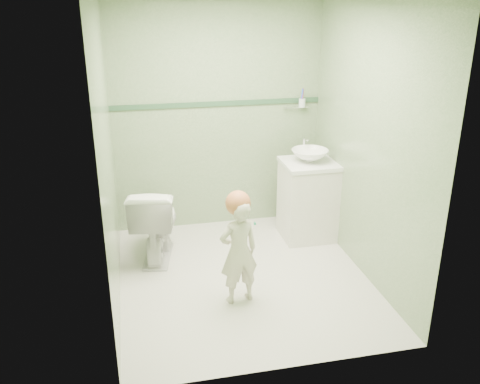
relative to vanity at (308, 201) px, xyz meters
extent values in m
plane|color=silver|center=(-0.84, -0.70, -0.40)|extent=(2.50, 2.50, 0.00)
cube|color=gray|center=(-0.84, 0.55, 0.80)|extent=(2.20, 0.04, 2.40)
cube|color=gray|center=(-0.84, -1.95, 0.80)|extent=(2.20, 0.04, 2.40)
cube|color=gray|center=(-1.94, -0.70, 0.80)|extent=(0.04, 2.50, 2.40)
cube|color=gray|center=(0.26, -0.70, 0.80)|extent=(0.04, 2.50, 2.40)
cube|color=#2E5237|center=(-0.84, 0.54, 0.95)|extent=(2.20, 0.02, 0.05)
cube|color=silver|center=(0.00, 0.00, 0.00)|extent=(0.52, 0.50, 0.80)
cube|color=white|center=(0.00, 0.00, 0.41)|extent=(0.54, 0.52, 0.04)
imported|color=white|center=(0.00, 0.00, 0.49)|extent=(0.37, 0.37, 0.13)
cylinder|color=silver|center=(0.00, 0.20, 0.55)|extent=(0.03, 0.03, 0.18)
cylinder|color=silver|center=(0.00, 0.15, 0.63)|extent=(0.02, 0.12, 0.02)
cylinder|color=silver|center=(0.00, 0.50, 0.88)|extent=(0.26, 0.02, 0.02)
cylinder|color=silver|center=(0.06, 0.48, 0.93)|extent=(0.07, 0.07, 0.09)
cylinder|color=#D82E46|center=(0.07, 0.48, 1.00)|extent=(0.01, 0.01, 0.17)
cylinder|color=purple|center=(0.06, 0.47, 1.00)|extent=(0.01, 0.01, 0.17)
cylinder|color=blue|center=(0.05, 0.47, 1.00)|extent=(0.01, 0.01, 0.17)
cylinder|color=blue|center=(0.05, 0.47, 1.00)|extent=(0.01, 0.01, 0.17)
imported|color=white|center=(-1.58, -0.13, -0.03)|extent=(0.55, 0.80, 0.75)
imported|color=beige|center=(-0.96, -1.05, 0.06)|extent=(0.37, 0.28, 0.91)
sphere|color=#C26C3E|center=(-0.96, -1.02, 0.48)|extent=(0.20, 0.20, 0.20)
cylinder|color=#178860|center=(-0.85, -1.16, 0.35)|extent=(0.05, 0.14, 0.06)
cube|color=white|center=(-0.92, -1.12, 0.39)|extent=(0.03, 0.03, 0.02)
camera|label=1|loc=(-1.75, -4.71, 2.04)|focal=38.72mm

